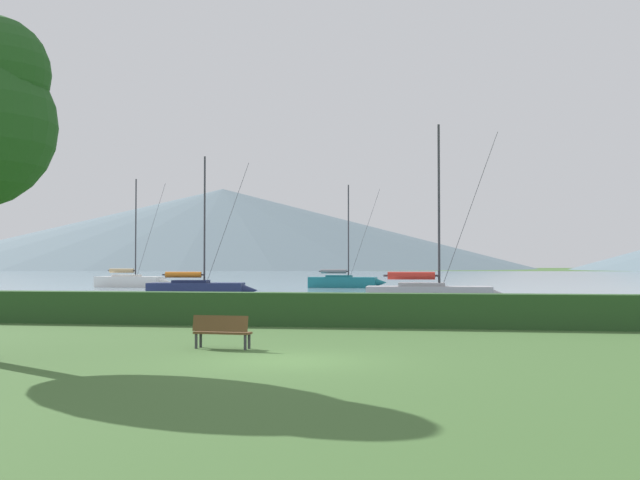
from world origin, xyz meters
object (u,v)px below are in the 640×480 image
sailboat_slip_6 (198,289)px  park_bench_near_path (222,330)px  sailboat_slip_3 (131,281)px  sailboat_slip_1 (344,281)px  sailboat_slip_5 (431,294)px

sailboat_slip_6 → park_bench_near_path: 34.91m
sailboat_slip_6 → sailboat_slip_3: bearing=115.4°
sailboat_slip_1 → sailboat_slip_5: (9.66, -34.07, 0.02)m
sailboat_slip_3 → sailboat_slip_6: bearing=-52.6°
sailboat_slip_5 → sailboat_slip_6: bearing=150.5°
sailboat_slip_1 → sailboat_slip_5: bearing=-72.6°
sailboat_slip_1 → sailboat_slip_3: 22.15m
sailboat_slip_3 → sailboat_slip_5: bearing=-40.4°
sailboat_slip_6 → park_bench_near_path: size_ratio=6.07×
sailboat_slip_1 → sailboat_slip_5: sailboat_slip_1 is taller
sailboat_slip_1 → park_bench_near_path: sailboat_slip_1 is taller
sailboat_slip_3 → sailboat_slip_5: sailboat_slip_3 is taller
sailboat_slip_6 → sailboat_slip_5: bearing=-33.8°
sailboat_slip_1 → sailboat_slip_6: bearing=-103.9°
sailboat_slip_5 → park_bench_near_path: 25.01m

